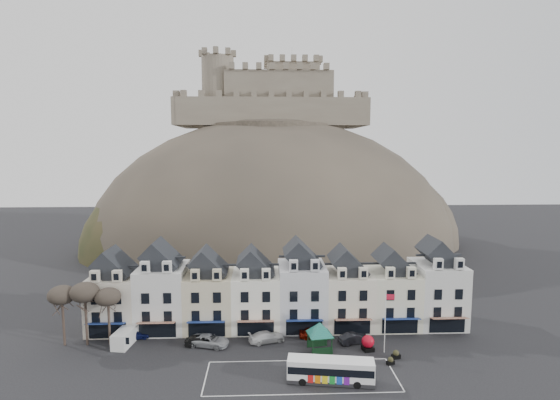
% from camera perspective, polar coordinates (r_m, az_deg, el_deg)
% --- Properties ---
extents(ground, '(300.00, 300.00, 0.00)m').
position_cam_1_polar(ground, '(53.44, 0.55, -22.71)').
color(ground, black).
rests_on(ground, ground).
extents(coach_bay_markings, '(22.00, 7.50, 0.01)m').
position_cam_1_polar(coach_bay_markings, '(54.65, 2.74, -22.00)').
color(coach_bay_markings, silver).
rests_on(coach_bay_markings, ground).
extents(townhouse_terrace, '(54.40, 9.35, 11.80)m').
position_cam_1_polar(townhouse_terrace, '(65.90, -0.02, -11.78)').
color(townhouse_terrace, beige).
rests_on(townhouse_terrace, ground).
extents(castle_hill, '(100.00, 76.00, 68.00)m').
position_cam_1_polar(castle_hill, '(118.37, -0.50, -5.94)').
color(castle_hill, '#38322B').
rests_on(castle_hill, ground).
extents(castle, '(50.20, 22.20, 22.00)m').
position_cam_1_polar(castle, '(123.15, -0.98, 13.32)').
color(castle, '#6C6052').
rests_on(castle, ground).
extents(tree_left_far, '(3.61, 3.61, 8.24)m').
position_cam_1_polar(tree_left_far, '(65.81, -26.61, -11.09)').
color(tree_left_far, '#32261F').
rests_on(tree_left_far, ground).
extents(tree_left_mid, '(3.78, 3.78, 8.64)m').
position_cam_1_polar(tree_left_mid, '(64.55, -24.15, -10.99)').
color(tree_left_mid, '#32261F').
rests_on(tree_left_mid, ground).
extents(tree_left_near, '(3.43, 3.43, 7.84)m').
position_cam_1_polar(tree_left_near, '(63.72, -21.56, -11.75)').
color(tree_left_near, '#32261F').
rests_on(tree_left_near, ground).
extents(bus, '(9.95, 3.64, 2.74)m').
position_cam_1_polar(bus, '(53.05, 6.62, -21.12)').
color(bus, '#262628').
rests_on(bus, ground).
extents(bus_shelter, '(6.03, 6.03, 3.87)m').
position_cam_1_polar(bus_shelter, '(59.20, 5.22, -16.41)').
color(bus_shelter, black).
rests_on(bus_shelter, ground).
extents(red_buoy, '(1.65, 1.65, 2.04)m').
position_cam_1_polar(red_buoy, '(60.99, 11.41, -17.81)').
color(red_buoy, black).
rests_on(red_buoy, ground).
extents(flagpole, '(1.16, 0.20, 8.04)m').
position_cam_1_polar(flagpole, '(59.58, 13.67, -14.78)').
color(flagpole, silver).
rests_on(flagpole, ground).
extents(white_van, '(2.56, 4.77, 2.08)m').
position_cam_1_polar(white_van, '(64.90, -19.59, -16.52)').
color(white_van, white).
rests_on(white_van, ground).
extents(planter_west, '(1.19, 0.78, 1.11)m').
position_cam_1_polar(planter_west, '(59.92, 14.90, -18.92)').
color(planter_west, black).
rests_on(planter_west, ground).
extents(planter_east, '(1.08, 0.81, 0.97)m').
position_cam_1_polar(planter_east, '(58.37, 14.24, -19.70)').
color(planter_east, black).
rests_on(planter_east, ground).
extents(car_navy, '(3.93, 2.42, 1.25)m').
position_cam_1_polar(car_navy, '(66.24, -18.33, -16.37)').
color(car_navy, '#0D1345').
rests_on(car_navy, ground).
extents(car_black, '(3.97, 1.41, 1.30)m').
position_cam_1_polar(car_black, '(62.13, -10.41, -17.70)').
color(car_black, black).
rests_on(car_black, ground).
extents(car_silver, '(5.75, 3.76, 1.49)m').
position_cam_1_polar(car_silver, '(61.94, -9.24, -17.66)').
color(car_silver, '#9A9CA1').
rests_on(car_silver, ground).
extents(car_white, '(5.36, 3.47, 1.44)m').
position_cam_1_polar(car_white, '(62.34, -1.73, -17.43)').
color(car_white, silver).
rests_on(car_white, ground).
extents(car_maroon, '(4.34, 1.82, 1.47)m').
position_cam_1_polar(car_maroon, '(63.59, 4.54, -16.93)').
color(car_maroon, '#630F05').
rests_on(car_maroon, ground).
extents(car_charcoal, '(4.51, 2.49, 1.41)m').
position_cam_1_polar(car_charcoal, '(62.75, 9.70, -17.38)').
color(car_charcoal, black).
rests_on(car_charcoal, ground).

